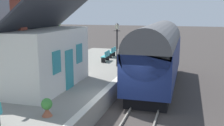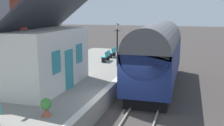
% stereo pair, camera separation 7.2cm
% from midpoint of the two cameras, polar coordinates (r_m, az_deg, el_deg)
% --- Properties ---
extents(ground_plane, '(160.00, 160.00, 0.00)m').
position_cam_midpoint_polar(ground_plane, '(13.57, 2.47, -11.21)').
color(ground_plane, '#383330').
extents(platform, '(32.00, 6.45, 0.99)m').
position_cam_midpoint_polar(platform, '(14.90, -13.64, -7.41)').
color(platform, gray).
rests_on(platform, ground).
extents(platform_edge_coping, '(32.00, 0.36, 0.02)m').
position_cam_midpoint_polar(platform_edge_coping, '(13.53, -2.39, -6.75)').
color(platform_edge_coping, beige).
rests_on(platform_edge_coping, platform).
extents(rail_near, '(52.00, 0.08, 0.14)m').
position_cam_midpoint_polar(rail_near, '(13.28, 9.42, -11.53)').
color(rail_near, gray).
rests_on(rail_near, ground).
extents(rail_far, '(52.00, 0.08, 0.14)m').
position_cam_midpoint_polar(rail_far, '(13.50, 3.23, -11.01)').
color(rail_far, gray).
rests_on(rail_far, ground).
extents(train, '(10.79, 2.73, 4.32)m').
position_cam_midpoint_polar(train, '(18.41, 9.61, 1.80)').
color(train, black).
rests_on(train, ground).
extents(station_building, '(6.35, 4.64, 6.14)m').
position_cam_midpoint_polar(station_building, '(15.45, -16.53, 1.60)').
color(station_building, silver).
rests_on(station_building, platform).
extents(bench_platform_end, '(1.40, 0.44, 0.88)m').
position_cam_midpoint_polar(bench_platform_end, '(24.25, 0.25, 2.38)').
color(bench_platform_end, teal).
rests_on(bench_platform_end, platform).
extents(bench_mid_platform, '(1.41, 0.46, 0.88)m').
position_cam_midpoint_polar(bench_mid_platform, '(22.16, -1.12, 1.55)').
color(bench_mid_platform, teal).
rests_on(bench_mid_platform, platform).
extents(planter_corner_building, '(0.44, 0.44, 0.75)m').
position_cam_midpoint_polar(planter_corner_building, '(20.84, -10.64, 0.53)').
color(planter_corner_building, black).
rests_on(planter_corner_building, platform).
extents(planter_edge_near, '(0.44, 0.44, 0.74)m').
position_cam_midpoint_polar(planter_edge_near, '(11.14, -13.58, -9.12)').
color(planter_edge_near, '#9E5138').
rests_on(planter_edge_near, platform).
extents(lamp_post_platform, '(0.32, 0.50, 3.25)m').
position_cam_midpoint_polar(lamp_post_platform, '(19.93, 1.22, 5.78)').
color(lamp_post_platform, black).
rests_on(lamp_post_platform, platform).
extents(tree_far_left, '(3.92, 3.54, 7.93)m').
position_cam_midpoint_polar(tree_far_left, '(27.60, -13.50, 11.45)').
color(tree_far_left, '#4C3828').
rests_on(tree_far_left, ground).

